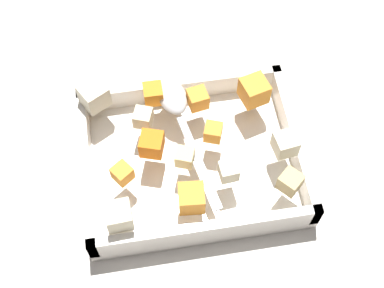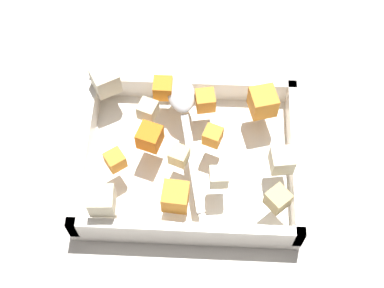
# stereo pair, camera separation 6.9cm
# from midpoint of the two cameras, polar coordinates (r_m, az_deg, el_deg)

# --- Properties ---
(ground_plane) EXTENTS (4.00, 4.00, 0.00)m
(ground_plane) POSITION_cam_midpoint_polar(r_m,az_deg,el_deg) (0.74, -1.09, -3.25)
(ground_plane) COLOR beige
(baking_dish) EXTENTS (0.29, 0.23, 0.05)m
(baking_dish) POSITION_cam_midpoint_polar(r_m,az_deg,el_deg) (0.73, -2.69, -2.04)
(baking_dish) COLOR white
(baking_dish) RESTS_ON ground_plane
(carrot_chunk_corner_sw) EXTENTS (0.03, 0.03, 0.03)m
(carrot_chunk_corner_sw) POSITION_cam_midpoint_polar(r_m,az_deg,el_deg) (0.65, -3.11, -6.06)
(carrot_chunk_corner_sw) COLOR orange
(carrot_chunk_corner_sw) RESTS_ON baking_dish
(carrot_chunk_far_left) EXTENTS (0.04, 0.04, 0.03)m
(carrot_chunk_far_left) POSITION_cam_midpoint_polar(r_m,az_deg,el_deg) (0.73, 3.94, 5.46)
(carrot_chunk_far_left) COLOR orange
(carrot_chunk_far_left) RESTS_ON baking_dish
(carrot_chunk_front_center) EXTENTS (0.03, 0.03, 0.02)m
(carrot_chunk_front_center) POSITION_cam_midpoint_polar(r_m,az_deg,el_deg) (0.68, -10.32, -3.35)
(carrot_chunk_front_center) COLOR orange
(carrot_chunk_front_center) RESTS_ON baking_dish
(carrot_chunk_mid_left) EXTENTS (0.03, 0.03, 0.03)m
(carrot_chunk_mid_left) POSITION_cam_midpoint_polar(r_m,az_deg,el_deg) (0.73, -6.86, 5.10)
(carrot_chunk_mid_left) COLOR orange
(carrot_chunk_mid_left) RESTS_ON baking_dish
(carrot_chunk_under_handle) EXTENTS (0.03, 0.03, 0.02)m
(carrot_chunk_under_handle) POSITION_cam_midpoint_polar(r_m,az_deg,el_deg) (0.70, -0.56, 1.03)
(carrot_chunk_under_handle) COLOR orange
(carrot_chunk_under_handle) RESTS_ON baking_dish
(carrot_chunk_near_left) EXTENTS (0.03, 0.03, 0.03)m
(carrot_chunk_near_left) POSITION_cam_midpoint_polar(r_m,az_deg,el_deg) (0.72, -2.26, 4.59)
(carrot_chunk_near_left) COLOR orange
(carrot_chunk_near_left) RESTS_ON baking_dish
(carrot_chunk_heap_side) EXTENTS (0.04, 0.04, 0.03)m
(carrot_chunk_heap_side) POSITION_cam_midpoint_polar(r_m,az_deg,el_deg) (0.69, -7.16, -0.27)
(carrot_chunk_heap_side) COLOR orange
(carrot_chunk_heap_side) RESTS_ON baking_dish
(potato_chunk_back_center) EXTENTS (0.03, 0.03, 0.03)m
(potato_chunk_back_center) POSITION_cam_midpoint_polar(r_m,az_deg,el_deg) (0.69, 7.12, -0.24)
(potato_chunk_back_center) COLOR beige
(potato_chunk_back_center) RESTS_ON baking_dish
(potato_chunk_near_right) EXTENTS (0.03, 0.03, 0.02)m
(potato_chunk_near_right) POSITION_cam_midpoint_polar(r_m,az_deg,el_deg) (0.71, -7.99, 2.56)
(potato_chunk_near_right) COLOR beige
(potato_chunk_near_right) RESTS_ON baking_dish
(potato_chunk_far_right) EXTENTS (0.03, 0.03, 0.03)m
(potato_chunk_far_right) POSITION_cam_midpoint_polar(r_m,az_deg,el_deg) (0.65, -10.83, -7.80)
(potato_chunk_far_right) COLOR beige
(potato_chunk_far_right) RESTS_ON baking_dish
(potato_chunk_corner_nw) EXTENTS (0.02, 0.02, 0.02)m
(potato_chunk_corner_nw) POSITION_cam_midpoint_polar(r_m,az_deg,el_deg) (0.67, 0.99, -3.17)
(potato_chunk_corner_nw) COLOR beige
(potato_chunk_corner_nw) RESTS_ON baking_dish
(potato_chunk_center) EXTENTS (0.03, 0.03, 0.02)m
(potato_chunk_center) POSITION_cam_midpoint_polar(r_m,az_deg,el_deg) (0.68, -3.67, -1.67)
(potato_chunk_center) COLOR #E0CC89
(potato_chunk_center) RESTS_ON baking_dish
(potato_chunk_corner_se) EXTENTS (0.04, 0.04, 0.03)m
(potato_chunk_corner_se) POSITION_cam_midpoint_polar(r_m,az_deg,el_deg) (0.67, 7.53, -4.28)
(potato_chunk_corner_se) COLOR tan
(potato_chunk_corner_se) RESTS_ON baking_dish
(parsnip_chunk_corner_ne) EXTENTS (0.05, 0.05, 0.03)m
(parsnip_chunk_corner_ne) POSITION_cam_midpoint_polar(r_m,az_deg,el_deg) (0.74, -13.06, 4.85)
(parsnip_chunk_corner_ne) COLOR beige
(parsnip_chunk_corner_ne) RESTS_ON baking_dish
(serving_spoon) EXTENTS (0.06, 0.20, 0.02)m
(serving_spoon) POSITION_cam_midpoint_polar(r_m,az_deg,el_deg) (0.72, -4.49, 3.99)
(serving_spoon) COLOR silver
(serving_spoon) RESTS_ON baking_dish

